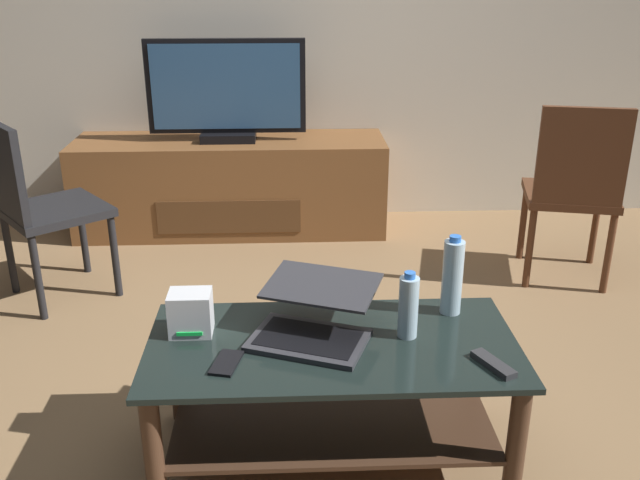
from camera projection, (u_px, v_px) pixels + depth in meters
ground_plane at (319, 399)px, 2.70m from camera, size 7.68×7.68×0.00m
coffee_table at (332, 380)px, 2.28m from camera, size 1.18×0.58×0.44m
media_cabinet at (231, 185)px, 4.30m from camera, size 1.86×0.52×0.57m
television at (226, 93)px, 4.07m from camera, size 0.92×0.20×0.59m
dining_chair at (574, 186)px, 3.50m from camera, size 0.53×0.53×0.94m
side_chair at (37, 202)px, 3.32m from camera, size 0.62×0.62×0.90m
laptop at (314, 318)px, 2.25m from camera, size 0.47×0.48×0.16m
router_box at (191, 313)px, 2.26m from camera, size 0.14×0.11×0.14m
water_bottle_near at (452, 277)px, 2.37m from camera, size 0.07×0.07×0.28m
water_bottle_far at (408, 306)px, 2.23m from camera, size 0.06×0.06×0.23m
cell_phone at (226, 363)px, 2.11m from camera, size 0.10×0.15×0.01m
tv_remote at (493, 364)px, 2.09m from camera, size 0.11×0.16×0.02m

